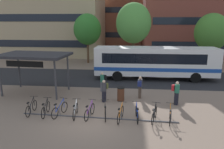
{
  "coord_description": "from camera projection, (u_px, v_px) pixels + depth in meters",
  "views": [
    {
      "loc": [
        2.34,
        -11.6,
        5.67
      ],
      "look_at": [
        0.8,
        4.61,
        1.67
      ],
      "focal_mm": 34.53,
      "sensor_mm": 36.0,
      "label": 1
    }
  ],
  "objects": [
    {
      "name": "ground",
      "position": [
        91.0,
        120.0,
        12.79
      ],
      "size": [
        200.0,
        200.0,
        0.0
      ],
      "primitive_type": "plane",
      "color": "#7A6656"
    },
    {
      "name": "bus_lane_asphalt",
      "position": [
        109.0,
        78.0,
        22.44
      ],
      "size": [
        80.0,
        7.2,
        0.01
      ],
      "primitive_type": "cube",
      "color": "#232326",
      "rests_on": "ground"
    },
    {
      "name": "city_bus",
      "position": [
        156.0,
        62.0,
        21.59
      ],
      "size": [
        12.04,
        2.66,
        3.2
      ],
      "rotation": [
        0.0,
        0.0,
        0.01
      ],
      "color": "white",
      "rests_on": "ground"
    },
    {
      "name": "bike_rack",
      "position": [
        98.0,
        117.0,
        12.99
      ],
      "size": [
        9.53,
        0.46,
        0.7
      ],
      "rotation": [
        0.0,
        0.0,
        -0.04
      ],
      "color": "#47474C",
      "rests_on": "ground"
    },
    {
      "name": "parked_bicycle_black_0",
      "position": [
        31.0,
        108.0,
        13.57
      ],
      "size": [
        0.52,
        1.72,
        0.99
      ],
      "rotation": [
        0.0,
        0.0,
        1.62
      ],
      "color": "black",
      "rests_on": "ground"
    },
    {
      "name": "parked_bicycle_black_1",
      "position": [
        46.0,
        109.0,
        13.35
      ],
      "size": [
        0.52,
        1.72,
        0.99
      ],
      "rotation": [
        0.0,
        0.0,
        1.66
      ],
      "color": "black",
      "rests_on": "ground"
    },
    {
      "name": "parked_bicycle_blue_2",
      "position": [
        60.0,
        110.0,
        13.29
      ],
      "size": [
        0.64,
        1.67,
        0.99
      ],
      "rotation": [
        0.0,
        0.0,
        1.3
      ],
      "color": "black",
      "rests_on": "ground"
    },
    {
      "name": "parked_bicycle_white_3",
      "position": [
        75.0,
        111.0,
        13.11
      ],
      "size": [
        0.52,
        1.72,
        0.99
      ],
      "rotation": [
        0.0,
        0.0,
        1.66
      ],
      "color": "black",
      "rests_on": "ground"
    },
    {
      "name": "parked_bicycle_purple_4",
      "position": [
        90.0,
        112.0,
        13.02
      ],
      "size": [
        0.52,
        1.71,
        0.99
      ],
      "rotation": [
        0.0,
        0.0,
        1.41
      ],
      "color": "black",
      "rests_on": "ground"
    },
    {
      "name": "parked_bicycle_black_5",
      "position": [
        105.0,
        112.0,
        12.95
      ],
      "size": [
        0.52,
        1.71,
        0.99
      ],
      "rotation": [
        0.0,
        0.0,
        1.71
      ],
      "color": "black",
      "rests_on": "ground"
    },
    {
      "name": "parked_bicycle_orange_6",
      "position": [
        120.0,
        114.0,
        12.64
      ],
      "size": [
        0.52,
        1.71,
        0.99
      ],
      "rotation": [
        0.0,
        0.0,
        1.42
      ],
      "color": "black",
      "rests_on": "ground"
    },
    {
      "name": "parked_bicycle_blue_7",
      "position": [
        137.0,
        114.0,
        12.68
      ],
      "size": [
        0.52,
        1.72,
        0.99
      ],
      "rotation": [
        0.0,
        0.0,
        1.63
      ],
      "color": "black",
      "rests_on": "ground"
    },
    {
      "name": "parked_bicycle_black_8",
      "position": [
        154.0,
        115.0,
        12.55
      ],
      "size": [
        0.63,
        1.68,
        0.99
      ],
      "rotation": [
        0.0,
        0.0,
        1.31
      ],
      "color": "black",
      "rests_on": "ground"
    },
    {
      "name": "parked_bicycle_orange_9",
      "position": [
        170.0,
        116.0,
        12.43
      ],
      "size": [
        0.52,
        1.71,
        0.99
      ],
      "rotation": [
        0.0,
        0.0,
        1.4
      ],
      "color": "black",
      "rests_on": "ground"
    },
    {
      "name": "transit_shelter",
      "position": [
        34.0,
        57.0,
        16.93
      ],
      "size": [
        5.57,
        3.71,
        3.22
      ],
      "rotation": [
        0.0,
        0.0,
        -0.08
      ],
      "color": "#38383D",
      "rests_on": "ground"
    },
    {
      "name": "commuter_black_pack_0",
      "position": [
        103.0,
        80.0,
        17.85
      ],
      "size": [
        0.6,
        0.55,
        1.63
      ],
      "rotation": [
        0.0,
        0.0,
        3.74
      ],
      "color": "#565660",
      "rests_on": "ground"
    },
    {
      "name": "commuter_navy_pack_1",
      "position": [
        140.0,
        86.0,
        16.21
      ],
      "size": [
        0.41,
        0.57,
        1.7
      ],
      "rotation": [
        0.0,
        0.0,
        1.37
      ],
      "color": "#47382D",
      "rests_on": "ground"
    },
    {
      "name": "commuter_olive_pack_2",
      "position": [
        104.0,
        89.0,
        15.5
      ],
      "size": [
        0.53,
        0.61,
        1.64
      ],
      "rotation": [
        0.0,
        0.0,
        4.18
      ],
      "color": "black",
      "rests_on": "ground"
    },
    {
      "name": "commuter_red_pack_3",
      "position": [
        176.0,
        91.0,
        14.89
      ],
      "size": [
        0.6,
        0.5,
        1.7
      ],
      "rotation": [
        0.0,
        0.0,
        5.84
      ],
      "color": "black",
      "rests_on": "ground"
    },
    {
      "name": "trash_bin",
      "position": [
        121.0,
        94.0,
        15.81
      ],
      "size": [
        0.55,
        0.55,
        1.03
      ],
      "color": "#4C2819",
      "rests_on": "ground"
    },
    {
      "name": "street_tree_0",
      "position": [
        87.0,
        29.0,
        29.47
      ],
      "size": [
        3.75,
        3.75,
        6.77
      ],
      "color": "brown",
      "rests_on": "ground"
    },
    {
      "name": "street_tree_1",
      "position": [
        134.0,
        23.0,
        26.69
      ],
      "size": [
        4.34,
        4.34,
        7.98
      ],
      "color": "brown",
      "rests_on": "ground"
    },
    {
      "name": "street_tree_2",
      "position": [
        211.0,
        32.0,
        27.16
      ],
      "size": [
        4.2,
        4.2,
        6.74
      ],
      "color": "brown",
      "rests_on": "ground"
    },
    {
      "name": "building_centre_block",
      "position": [
        120.0,
        25.0,
        50.49
      ],
      "size": [
        16.13,
        12.79,
        10.02
      ],
      "color": "brown",
      "rests_on": "ground"
    }
  ]
}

